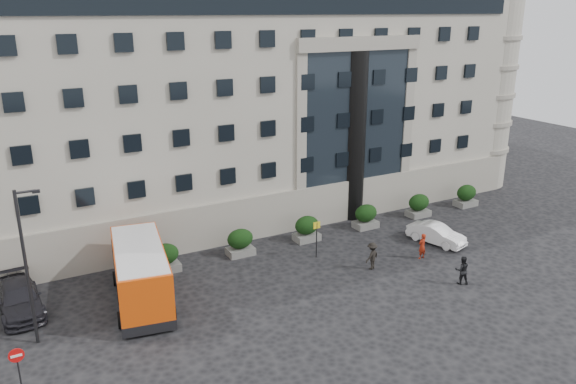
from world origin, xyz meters
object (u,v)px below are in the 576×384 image
at_px(hedge_d, 366,216).
at_px(parked_car_c, 19,299).
at_px(bus_stop_sign, 317,233).
at_px(pedestrian_a, 422,246).
at_px(hedge_c, 307,228).
at_px(hedge_a, 165,258).
at_px(hedge_f, 466,195).
at_px(minibus, 141,272).
at_px(pedestrian_c, 372,256).
at_px(no_entry_sign, 17,362).
at_px(hedge_b, 240,242).
at_px(street_lamp, 27,263).
at_px(hedge_e, 419,205).
at_px(white_taxi, 436,234).
at_px(pedestrian_b, 462,270).
at_px(red_truck, 4,223).

distance_m(hedge_d, parked_car_c, 24.12).
xyz_separation_m(hedge_d, parked_car_c, (-24.09, -1.03, -0.16)).
bearing_deg(bus_stop_sign, pedestrian_a, -30.04).
bearing_deg(hedge_c, pedestrian_a, -50.66).
distance_m(hedge_a, parked_car_c, 8.56).
relative_size(hedge_d, bus_stop_sign, 0.73).
relative_size(hedge_c, pedestrian_a, 1.05).
bearing_deg(hedge_f, minibus, -173.63).
bearing_deg(hedge_a, minibus, -125.96).
bearing_deg(hedge_a, pedestrian_c, -27.19).
bearing_deg(no_entry_sign, hedge_b, 31.90).
height_order(hedge_a, street_lamp, street_lamp).
relative_size(hedge_e, white_taxi, 0.44).
xyz_separation_m(hedge_d, pedestrian_b, (-0.38, -10.26, -0.04)).
relative_size(hedge_c, minibus, 0.22).
xyz_separation_m(hedge_b, no_entry_sign, (-14.20, -8.84, 0.72)).
relative_size(red_truck, white_taxi, 1.35).
height_order(hedge_c, no_entry_sign, no_entry_sign).
xyz_separation_m(hedge_c, hedge_f, (15.60, 0.00, 0.00)).
distance_m(hedge_c, white_taxi, 9.19).
bearing_deg(red_truck, hedge_e, -8.14).
height_order(hedge_d, hedge_e, same).
bearing_deg(hedge_c, minibus, -166.03).
bearing_deg(pedestrian_c, hedge_b, -61.94).
distance_m(hedge_d, minibus, 18.19).
xyz_separation_m(parked_car_c, pedestrian_b, (23.71, -9.22, 0.12)).
distance_m(hedge_a, pedestrian_c, 13.14).
bearing_deg(minibus, red_truck, 124.92).
xyz_separation_m(hedge_d, hedge_e, (5.20, 0.00, 0.00)).
distance_m(no_entry_sign, minibus, 8.79).
distance_m(hedge_b, bus_stop_sign, 5.19).
bearing_deg(pedestrian_c, hedge_d, -142.24).
bearing_deg(bus_stop_sign, hedge_f, 9.63).
distance_m(white_taxi, pedestrian_b, 6.19).
bearing_deg(no_entry_sign, minibus, 40.26).
bearing_deg(no_entry_sign, hedge_d, 19.76).
bearing_deg(hedge_d, minibus, -170.00).
distance_m(hedge_f, parked_car_c, 34.51).
relative_size(hedge_f, pedestrian_c, 1.02).
bearing_deg(hedge_d, hedge_a, 180.00).
distance_m(bus_stop_sign, parked_car_c, 18.10).
distance_m(hedge_f, street_lamp, 34.45).
relative_size(hedge_a, pedestrian_b, 1.03).
distance_m(no_entry_sign, pedestrian_c, 20.90).
bearing_deg(street_lamp, minibus, 16.23).
xyz_separation_m(hedge_b, hedge_c, (5.20, 0.00, 0.00)).
distance_m(hedge_d, no_entry_sign, 26.15).
height_order(no_entry_sign, red_truck, red_truck).
relative_size(hedge_b, hedge_e, 1.00).
relative_size(no_entry_sign, white_taxi, 0.55).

